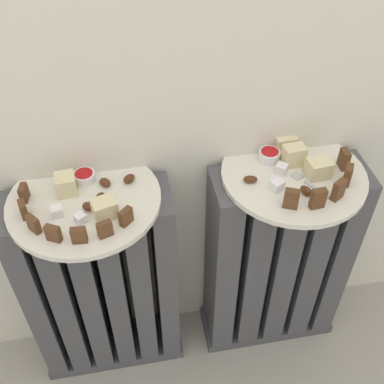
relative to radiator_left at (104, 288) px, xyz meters
name	(u,v)px	position (x,y,z in m)	size (l,w,h in m)	color
radiator_left	(104,288)	(0.00, 0.00, 0.00)	(0.36, 0.13, 0.57)	#47474C
radiator_right	(276,263)	(0.43, 0.00, 0.00)	(0.36, 0.13, 0.57)	#47474C
plate_left	(84,200)	(0.00, 0.00, 0.30)	(0.30, 0.30, 0.01)	silver
plate_right	(293,174)	(0.43, 0.00, 0.30)	(0.30, 0.30, 0.01)	silver
dark_cake_slice_left_0	(24,193)	(-0.11, 0.02, 0.32)	(0.03, 0.01, 0.03)	#56351E
dark_cake_slice_left_1	(23,210)	(-0.11, -0.03, 0.32)	(0.03, 0.01, 0.03)	#56351E
dark_cake_slice_left_2	(34,224)	(-0.09, -0.07, 0.32)	(0.03, 0.01, 0.03)	#56351E
dark_cake_slice_left_3	(53,233)	(-0.05, -0.10, 0.32)	(0.03, 0.01, 0.03)	#56351E
dark_cake_slice_left_4	(79,235)	(-0.01, -0.11, 0.32)	(0.03, 0.01, 0.03)	#56351E
dark_cake_slice_left_5	(105,229)	(0.04, -0.11, 0.32)	(0.03, 0.01, 0.03)	#56351E
dark_cake_slice_left_6	(126,217)	(0.08, -0.08, 0.32)	(0.03, 0.01, 0.03)	#56351E
marble_cake_slice_left_0	(66,184)	(-0.03, 0.02, 0.32)	(0.04, 0.04, 0.04)	beige
marble_cake_slice_left_1	(105,209)	(0.04, -0.06, 0.32)	(0.04, 0.04, 0.04)	beige
turkish_delight_left_0	(57,212)	(-0.05, -0.04, 0.31)	(0.02, 0.02, 0.02)	white
turkish_delight_left_1	(81,219)	(-0.01, -0.06, 0.31)	(0.02, 0.02, 0.02)	white
medjool_date_left_0	(105,182)	(0.04, 0.03, 0.31)	(0.03, 0.02, 0.01)	#4C2814
medjool_date_left_1	(129,179)	(0.09, 0.03, 0.31)	(0.03, 0.02, 0.02)	#4C2814
medjool_date_left_2	(88,206)	(0.01, -0.03, 0.31)	(0.02, 0.02, 0.02)	#4C2814
medjool_date_left_3	(100,197)	(0.03, -0.01, 0.31)	(0.02, 0.02, 0.01)	#4C2814
jam_bowl_left	(84,176)	(0.00, 0.05, 0.31)	(0.04, 0.04, 0.02)	white
dark_cake_slice_right_0	(291,199)	(0.39, -0.10, 0.32)	(0.03, 0.01, 0.04)	#56351E
dark_cake_slice_right_1	(318,199)	(0.44, -0.10, 0.32)	(0.03, 0.01, 0.04)	#56351E
dark_cake_slice_right_2	(339,190)	(0.49, -0.09, 0.32)	(0.03, 0.01, 0.04)	#56351E
dark_cake_slice_right_3	(348,175)	(0.52, -0.05, 0.32)	(0.03, 0.01, 0.04)	#56351E
dark_cake_slice_right_4	(344,159)	(0.54, 0.00, 0.32)	(0.03, 0.01, 0.04)	#56351E
marble_cake_slice_right_0	(285,144)	(0.44, 0.07, 0.32)	(0.05, 0.03, 0.04)	beige
marble_cake_slice_right_1	(319,168)	(0.48, -0.02, 0.32)	(0.05, 0.04, 0.04)	beige
marble_cake_slice_right_2	(294,156)	(0.44, 0.03, 0.32)	(0.04, 0.03, 0.05)	beige
turkish_delight_right_0	(281,169)	(0.40, 0.00, 0.31)	(0.02, 0.02, 0.02)	white
turkish_delight_right_1	(277,186)	(0.38, -0.04, 0.31)	(0.02, 0.02, 0.02)	white
medjool_date_right_0	(250,179)	(0.33, -0.01, 0.31)	(0.03, 0.02, 0.01)	#4C2814
medjool_date_right_1	(306,191)	(0.43, -0.07, 0.31)	(0.03, 0.02, 0.02)	#4C2814
jam_bowl_right	(269,155)	(0.39, 0.05, 0.32)	(0.05, 0.05, 0.02)	white
fork	(307,183)	(0.45, -0.04, 0.30)	(0.06, 0.09, 0.00)	#B7B7BC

